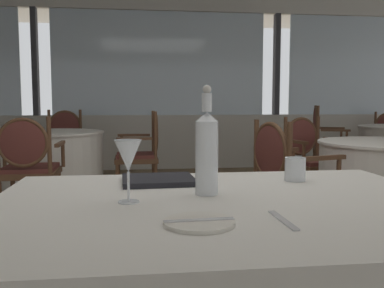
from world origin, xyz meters
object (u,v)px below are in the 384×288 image
Objects in this scene: dining_chair_0_1 at (144,148)px; dining_chair_3_0 at (324,137)px; side_plate at (199,222)px; water_bottle at (207,150)px; menu_book at (158,180)px; dining_chair_1_3 at (286,174)px; wine_glass at (128,157)px; dining_chair_0_0 at (28,162)px; dining_chair_1_2 at (309,154)px; water_tumbler at (295,169)px; dining_chair_0_2 at (64,140)px.

dining_chair_3_0 is at bearing -162.47° from dining_chair_0_1.
water_bottle is (0.07, 0.34, 0.14)m from side_plate.
menu_book is 0.29× the size of dining_chair_1_3.
dining_chair_1_3 is (1.04, 1.55, -0.33)m from wine_glass.
dining_chair_0_0 is (-1.07, 2.64, -0.19)m from side_plate.
dining_chair_1_2 reaches higher than menu_book.
dining_chair_3_0 is at bearing 64.12° from water_tumbler.
menu_book is at bearing 122.92° from water_bottle.
wine_glass is 0.71× the size of menu_book.
water_bottle is 0.40× the size of dining_chair_1_2.
dining_chair_0_2 is at bearing -44.92° from dining_chair_0_1.
water_tumbler reaches higher than menu_book.
dining_chair_3_0 is (2.45, 0.83, 0.03)m from dining_chair_0_1.
dining_chair_0_2 is (-1.03, 4.06, -0.19)m from menu_book.
water_bottle is at bearing 14.24° from dining_chair_0_2.
dining_chair_0_2 reaches higher than wine_glass.
menu_book is at bearing -103.17° from dining_chair_3_0.
water_tumbler is 2.68m from dining_chair_1_2.
dining_chair_0_2 is at bearing -163.72° from dining_chair_3_0.
wine_glass is at bearing 124.76° from side_plate.
water_bottle is 3.96× the size of water_tumbler.
wine_glass is 0.20× the size of dining_chair_0_0.
wine_glass is 0.69m from water_tumbler.
dining_chair_1_2 is (1.70, 2.72, -0.34)m from wine_glass.
menu_book is at bearing 176.97° from water_tumbler.
menu_book is (-0.52, 0.03, -0.03)m from water_tumbler.
water_bottle is 0.44m from water_tumbler.
wine_glass is 3.23m from dining_chair_1_2.
wine_glass is at bearing -47.80° from dining_chair_1_2.
dining_chair_0_2 is 0.95× the size of dining_chair_3_0.
dining_chair_1_2 is at bearing 58.00° from wine_glass.
dining_chair_1_2 is (1.45, 2.64, -0.35)m from water_bottle.
wine_glass is 4.48m from dining_chair_0_2.
wine_glass is at bearing -160.65° from dining_chair_0_0.
water_tumbler is at bearing 98.62° from dining_chair_0_1.
dining_chair_1_2 reaches higher than water_tumbler.
water_tumbler is 3.17m from dining_chair_0_1.
menu_book reaches higher than side_plate.
dining_chair_0_2 is at bearing -0.00° from dining_chair_0_0.
side_plate is 0.50× the size of water_bottle.
dining_chair_3_0 reaches higher than dining_chair_0_2.
dining_chair_0_0 is at bearing 112.06° from side_plate.
dining_chair_0_1 is at bearing 92.78° from water_bottle.
dining_chair_1_3 is at bearing -45.06° from dining_chair_1_2.
side_plate is 0.67× the size of menu_book.
water_bottle reaches higher than dining_chair_1_3.
dining_chair_1_2 is (1.07, 2.44, -0.25)m from water_tumbler.
side_plate is 0.57m from menu_book.
dining_chair_0_1 is (0.09, 3.40, -0.32)m from wine_glass.
side_plate is 0.19× the size of dining_chair_0_2.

